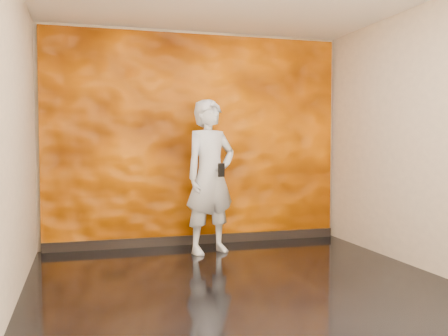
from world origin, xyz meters
TOP-DOWN VIEW (x-y plane):
  - room at (0.00, 0.00)m, footprint 4.02×4.02m
  - feature_wall at (0.00, 1.96)m, footprint 3.90×0.06m
  - baseboard at (0.00, 1.92)m, footprint 3.90×0.04m
  - man at (0.04, 1.39)m, footprint 0.79×0.65m
  - phone at (0.11, 1.13)m, footprint 0.09×0.05m

SIDE VIEW (x-z plane):
  - baseboard at x=0.00m, z-range 0.00..0.12m
  - man at x=0.04m, z-range 0.00..1.87m
  - phone at x=0.11m, z-range 0.94..1.10m
  - feature_wall at x=0.00m, z-range 0.00..2.75m
  - room at x=0.00m, z-range -0.01..2.81m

